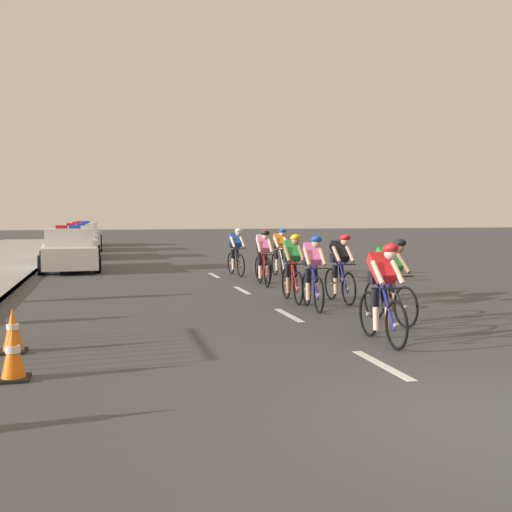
% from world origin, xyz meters
% --- Properties ---
extents(ground_plane, '(160.00, 160.00, 0.00)m').
position_xyz_m(ground_plane, '(0.00, 0.00, 0.00)').
color(ground_plane, '#424247').
extents(kerb_edge, '(0.16, 60.00, 0.13)m').
position_xyz_m(kerb_edge, '(-5.78, 14.00, 0.07)').
color(kerb_edge, '#9E9E99').
rests_on(kerb_edge, ground).
extents(lane_markings_centre, '(0.14, 17.60, 0.01)m').
position_xyz_m(lane_markings_centre, '(0.00, 6.25, 0.00)').
color(lane_markings_centre, white).
rests_on(lane_markings_centre, ground).
extents(cyclist_lead, '(0.42, 1.72, 1.56)m').
position_xyz_m(cyclist_lead, '(0.61, 3.47, 0.79)').
color(cyclist_lead, black).
rests_on(cyclist_lead, ground).
extents(cyclist_second, '(0.45, 1.72, 1.56)m').
position_xyz_m(cyclist_second, '(1.49, 4.96, 0.79)').
color(cyclist_second, black).
rests_on(cyclist_second, ground).
extents(cyclist_third, '(0.44, 1.72, 1.56)m').
position_xyz_m(cyclist_third, '(0.69, 6.81, 0.79)').
color(cyclist_third, black).
rests_on(cyclist_third, ground).
extents(cyclist_fourth, '(0.42, 1.72, 1.56)m').
position_xyz_m(cyclist_fourth, '(1.61, 7.57, 0.79)').
color(cyclist_fourth, black).
rests_on(cyclist_fourth, ground).
extents(cyclist_fifth, '(0.43, 1.72, 1.56)m').
position_xyz_m(cyclist_fifth, '(0.62, 7.96, 0.79)').
color(cyclist_fifth, black).
rests_on(cyclist_fifth, ground).
extents(cyclist_sixth, '(0.43, 1.72, 1.56)m').
position_xyz_m(cyclist_sixth, '(0.82, 11.15, 0.79)').
color(cyclist_sixth, black).
rests_on(cyclist_sixth, ground).
extents(cyclist_seventh, '(0.42, 1.72, 1.56)m').
position_xyz_m(cyclist_seventh, '(1.07, 12.14, 0.79)').
color(cyclist_seventh, black).
rests_on(cyclist_seventh, ground).
extents(cyclist_eighth, '(0.45, 1.72, 1.56)m').
position_xyz_m(cyclist_eighth, '(0.68, 14.04, 0.79)').
color(cyclist_eighth, black).
rests_on(cyclist_eighth, ground).
extents(cyclist_ninth, '(0.42, 1.72, 1.56)m').
position_xyz_m(cyclist_ninth, '(1.94, 13.32, 0.79)').
color(cyclist_ninth, black).
rests_on(cyclist_ninth, ground).
extents(police_car_nearest, '(2.24, 4.52, 1.59)m').
position_xyz_m(police_car_nearest, '(-4.65, 17.29, 0.68)').
color(police_car_nearest, white).
rests_on(police_car_nearest, ground).
extents(police_car_second, '(2.14, 4.47, 1.59)m').
position_xyz_m(police_car_second, '(-4.65, 23.73, 0.68)').
color(police_car_second, white).
rests_on(police_car_second, ground).
extents(police_car_third, '(2.28, 4.53, 1.59)m').
position_xyz_m(police_car_third, '(-4.65, 29.60, 0.68)').
color(police_car_third, silver).
rests_on(police_car_third, ground).
extents(police_car_furthest, '(2.26, 4.53, 1.59)m').
position_xyz_m(police_car_furthest, '(-4.65, 35.25, 0.68)').
color(police_car_furthest, silver).
rests_on(police_car_furthest, ground).
extents(traffic_cone_mid, '(0.36, 0.36, 0.64)m').
position_xyz_m(traffic_cone_mid, '(-4.52, 2.66, 0.31)').
color(traffic_cone_mid, black).
rests_on(traffic_cone_mid, ground).
extents(traffic_cone_far, '(0.36, 0.36, 0.64)m').
position_xyz_m(traffic_cone_far, '(-4.72, 4.18, 0.31)').
color(traffic_cone_far, black).
rests_on(traffic_cone_far, ground).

